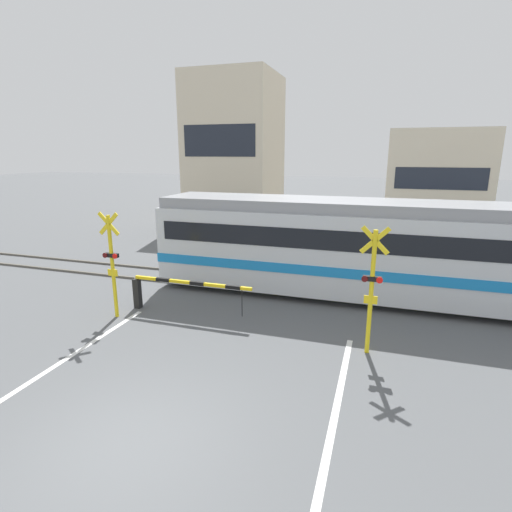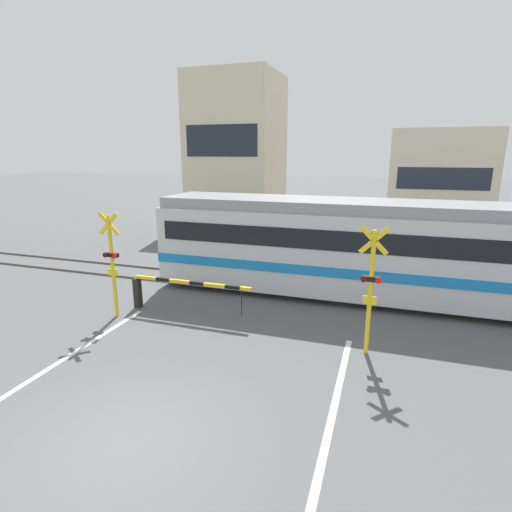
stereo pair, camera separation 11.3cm
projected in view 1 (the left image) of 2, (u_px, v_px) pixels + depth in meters
ground_plane at (130, 446)px, 6.77m from camera, size 160.00×160.00×0.00m
rail_track_near at (264, 292)px, 14.12m from camera, size 50.00×0.10×0.08m
rail_track_far at (275, 280)px, 15.44m from camera, size 50.00×0.10×0.08m
road_stripe_left at (13, 393)px, 8.25m from camera, size 0.14×9.15×0.01m
road_stripe_right at (325, 465)px, 6.35m from camera, size 0.14×9.15×0.01m
commuter_train at (401, 249)px, 13.04m from camera, size 16.56×2.76×3.30m
crossing_barrier_near at (167, 288)px, 12.30m from camera, size 3.95×0.20×1.08m
crossing_barrier_far at (344, 254)px, 16.45m from camera, size 3.95×0.20×1.08m
crossing_signal_left at (112, 261)px, 11.68m from camera, size 0.68×0.15×3.19m
crossing_signal_right at (372, 285)px, 9.51m from camera, size 0.68×0.15×3.19m
pedestrian at (312, 231)px, 20.63m from camera, size 0.38×0.22×1.61m
building_left_of_street at (235, 149)px, 28.90m from camera, size 5.97×5.87×10.18m
building_right_of_street at (434, 181)px, 25.39m from camera, size 5.84×5.87×6.19m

